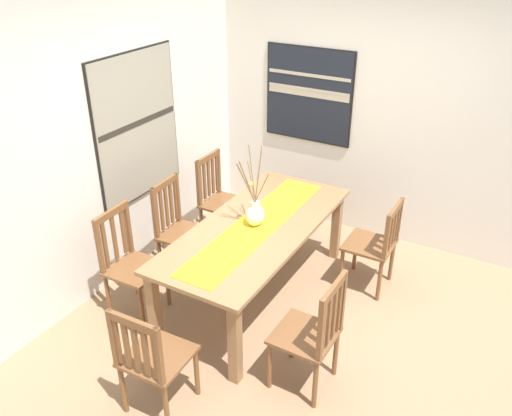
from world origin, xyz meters
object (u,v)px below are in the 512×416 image
object	(u,v)px
chair_5	(219,198)
chair_0	(179,228)
chair_2	(313,333)
chair_3	(151,358)
painting_on_side_wall	(309,95)
centerpiece_vase	(255,213)
chair_1	(129,263)
chair_4	(376,243)
dining_table	(256,235)
painting_on_back_wall	(137,126)

from	to	relation	value
chair_5	chair_0	bearing A→B (deg)	-178.95
chair_0	chair_5	world-z (taller)	chair_0
chair_2	chair_3	xyz separation A→B (m)	(-0.74, 0.83, -0.01)
chair_3	painting_on_side_wall	bearing A→B (deg)	5.90
centerpiece_vase	chair_0	size ratio (longest dim) A/B	0.73
chair_0	chair_5	bearing A→B (deg)	1.05
centerpiece_vase	chair_5	xyz separation A→B (m)	(0.68, 0.82, -0.37)
chair_1	chair_2	world-z (taller)	chair_1
chair_4	painting_on_side_wall	world-z (taller)	painting_on_side_wall
painting_on_side_wall	dining_table	bearing A→B (deg)	-169.95
centerpiece_vase	chair_0	world-z (taller)	centerpiece_vase
dining_table	chair_5	distance (m)	1.09
chair_2	chair_4	world-z (taller)	chair_2
chair_4	chair_5	bearing A→B (deg)	89.34
chair_5	painting_on_back_wall	bearing A→B (deg)	143.41
chair_4	painting_on_back_wall	world-z (taller)	painting_on_back_wall
chair_1	chair_4	world-z (taller)	chair_1
chair_1	chair_2	distance (m)	1.71
chair_1	chair_3	bearing A→B (deg)	-131.35
dining_table	chair_5	xyz separation A→B (m)	(0.68, 0.83, -0.15)
chair_0	painting_on_back_wall	world-z (taller)	painting_on_back_wall
chair_1	chair_5	distance (m)	1.37
chair_4	painting_on_back_wall	bearing A→B (deg)	105.47
dining_table	chair_3	distance (m)	1.46
chair_1	painting_on_side_wall	size ratio (longest dim) A/B	0.96
centerpiece_vase	chair_0	bearing A→B (deg)	92.04
chair_4	painting_on_back_wall	size ratio (longest dim) A/B	0.65
painting_on_side_wall	painting_on_back_wall	bearing A→B (deg)	146.73
chair_0	chair_4	bearing A→B (deg)	-67.70
dining_table	chair_1	bearing A→B (deg)	129.04
centerpiece_vase	chair_0	distance (m)	0.89
chair_0	chair_4	size ratio (longest dim) A/B	1.08
chair_1	painting_on_back_wall	distance (m)	1.25
painting_on_side_wall	chair_3	bearing A→B (deg)	-174.10
chair_3	painting_on_back_wall	xyz separation A→B (m)	(1.52, 1.32, 0.90)
painting_on_back_wall	chair_0	bearing A→B (deg)	-101.37
chair_2	painting_on_back_wall	distance (m)	2.46
chair_3	painting_on_side_wall	distance (m)	3.22
painting_on_back_wall	chair_2	bearing A→B (deg)	-110.07
chair_2	painting_on_side_wall	bearing A→B (deg)	26.29
centerpiece_vase	chair_3	bearing A→B (deg)	-178.14
chair_2	painting_on_back_wall	bearing A→B (deg)	69.93
chair_4	painting_on_back_wall	distance (m)	2.41
chair_3	chair_5	size ratio (longest dim) A/B	0.95
centerpiece_vase	chair_1	world-z (taller)	centerpiece_vase
chair_1	painting_on_side_wall	world-z (taller)	painting_on_side_wall
dining_table	centerpiece_vase	xyz separation A→B (m)	(0.00, 0.02, 0.21)
chair_4	chair_0	bearing A→B (deg)	112.30
chair_3	chair_5	xyz separation A→B (m)	(2.14, 0.87, 0.01)
chair_1	chair_5	size ratio (longest dim) A/B	1.01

